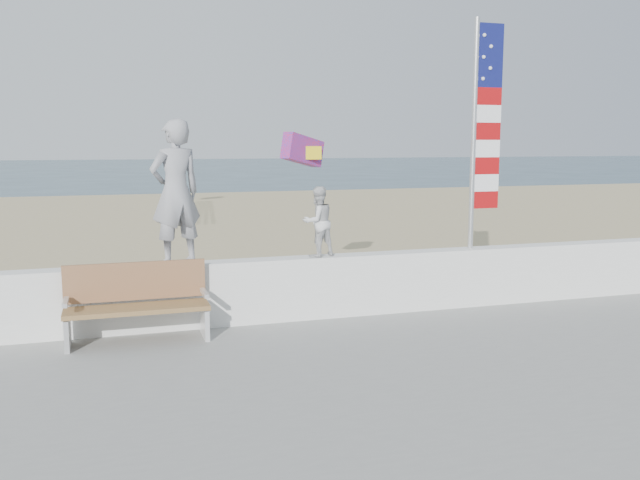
{
  "coord_description": "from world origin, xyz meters",
  "views": [
    {
      "loc": [
        -2.66,
        -7.27,
        2.72
      ],
      "look_at": [
        0.2,
        1.8,
        1.35
      ],
      "focal_mm": 38.0,
      "sensor_mm": 36.0,
      "label": 1
    }
  ],
  "objects_px": {
    "adult": "(176,192)",
    "flag": "(481,125)",
    "child": "(318,222)",
    "bench": "(137,302)"
  },
  "relations": [
    {
      "from": "child",
      "to": "flag",
      "type": "xyz_separation_m",
      "value": [
        2.62,
        -0.0,
        1.4
      ]
    },
    {
      "from": "child",
      "to": "bench",
      "type": "height_order",
      "value": "child"
    },
    {
      "from": "adult",
      "to": "child",
      "type": "xyz_separation_m",
      "value": [
        2.01,
        0.0,
        -0.47
      ]
    },
    {
      "from": "bench",
      "to": "flag",
      "type": "distance_m",
      "value": 5.71
    },
    {
      "from": "flag",
      "to": "child",
      "type": "bearing_deg",
      "value": 179.99
    },
    {
      "from": "adult",
      "to": "flag",
      "type": "relative_size",
      "value": 0.56
    },
    {
      "from": "child",
      "to": "flag",
      "type": "bearing_deg",
      "value": 162.46
    },
    {
      "from": "bench",
      "to": "adult",
      "type": "bearing_deg",
      "value": 38.32
    },
    {
      "from": "bench",
      "to": "flag",
      "type": "bearing_deg",
      "value": 4.98
    },
    {
      "from": "adult",
      "to": "flag",
      "type": "bearing_deg",
      "value": 159.92
    }
  ]
}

